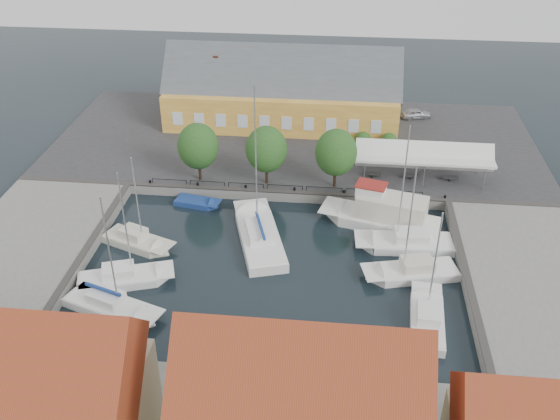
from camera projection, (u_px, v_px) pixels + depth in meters
The scene contains 20 objects.
ground at pixel (273, 260), 54.86m from camera, with size 140.00×140.00×0.00m, color black.
north_quay at pixel (295, 143), 74.09m from camera, with size 56.00×26.00×1.00m, color #2D2D30.
west_quay at pixel (22, 253), 54.83m from camera, with size 12.00×24.00×1.00m, color slate.
east_quay at pixel (537, 286), 50.97m from camera, with size 12.00×24.00×1.00m, color slate.
quay_edge_fittings at pixel (279, 221), 58.32m from camera, with size 56.00×24.72×0.40m.
warehouse at pixel (278, 94), 76.80m from camera, with size 28.56×14.00×9.55m.
tent_canopy at pixel (424, 156), 63.99m from camera, with size 14.00×4.00×2.83m.
quay_trees at pixel (266, 149), 62.65m from camera, with size 18.20×4.20×6.30m.
car_silver at pixel (416, 114), 78.77m from camera, with size 1.51×3.75×1.28m, color #B2B3BA.
car_red at pixel (266, 147), 70.29m from camera, with size 1.64×4.71×1.55m, color #5A1B14.
center_sailboat at pixel (259, 238), 57.18m from camera, with size 6.46×11.74×15.26m.
trawler at pixel (385, 216), 59.09m from camera, with size 11.93×6.26×5.00m.
east_boat_a at pixel (406, 244), 56.46m from camera, with size 9.09×3.47×12.51m.
east_boat_b at pixel (412, 273), 52.79m from camera, with size 8.46×4.47×11.15m.
east_boat_c at pixel (427, 320), 47.75m from camera, with size 3.04×7.99×10.10m.
west_boat_b at pixel (137, 243), 56.69m from camera, with size 7.23×4.73×9.68m.
west_boat_c at pixel (124, 280), 52.05m from camera, with size 8.31×4.89×10.88m.
west_boat_d at pixel (111, 308), 48.97m from camera, with size 8.65×5.17×11.24m.
launch_sw at pixel (74, 341), 46.08m from camera, with size 5.20×2.71×0.98m.
launch_nw at pixel (197, 204), 62.91m from camera, with size 4.90×2.70×0.88m.
Camera 1 is at (5.19, -44.14, 32.47)m, focal length 40.00 mm.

